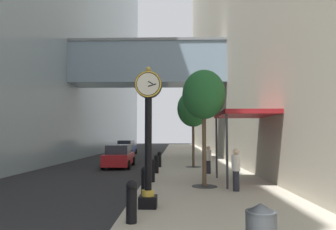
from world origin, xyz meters
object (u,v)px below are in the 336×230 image
bollard_nearest (132,200)px  bollard_second (145,180)px  street_tree_near (204,95)px  pedestrian_walking (208,159)px  bollard_fifth (159,159)px  street_clock (148,129)px  car_blue_near (126,148)px  bollard_fourth (156,163)px  pedestrian_by_clock (236,169)px  bollard_third (152,170)px  car_red_mid (119,156)px  street_tree_mid_near (193,109)px

bollard_nearest → bollard_second: 3.32m
street_tree_near → pedestrian_walking: bearing=81.5°
bollard_fifth → pedestrian_walking: 4.61m
street_clock → car_blue_near: bearing=100.6°
bollard_fourth → pedestrian_by_clock: (3.52, -5.54, 0.32)m
bollard_third → bollard_nearest: bearing=-90.0°
bollard_nearest → car_red_mid: bearing=101.8°
bollard_second → bollard_fourth: bearing=90.0°
bollard_fourth → car_blue_near: size_ratio=0.23×
bollard_nearest → car_blue_near: 28.86m
bollard_fifth → car_red_mid: 3.19m
street_tree_near → pedestrian_walking: street_tree_near is taller
pedestrian_by_clock → car_red_mid: bearing=123.3°
bollard_second → pedestrian_walking: 7.15m
pedestrian_walking → street_tree_mid_near: bearing=100.3°
bollard_second → bollard_third: same height
street_tree_mid_near → car_blue_near: bearing=115.4°
bollard_nearest → street_tree_near: street_tree_near is taller
street_tree_near → pedestrian_walking: size_ratio=3.21×
bollard_fourth → street_tree_near: 6.12m
pedestrian_walking → pedestrian_by_clock: size_ratio=0.95×
bollard_nearest → pedestrian_by_clock: pedestrian_by_clock is taller
bollard_fifth → pedestrian_walking: (3.01, -3.48, 0.27)m
street_tree_near → street_tree_mid_near: street_tree_mid_near is taller
street_clock → bollard_fifth: street_clock is taller
bollard_second → street_tree_near: size_ratio=0.21×
bollard_second → bollard_fourth: (0.00, 6.64, 0.00)m
street_clock → bollard_second: size_ratio=4.05×
bollard_nearest → bollard_third: (0.00, 6.64, 0.00)m
bollard_nearest → street_tree_mid_near: street_tree_mid_near is taller
bollard_nearest → bollard_third: 6.64m
street_clock → car_blue_near: (-5.04, 26.84, -1.70)m
bollard_fourth → pedestrian_walking: bearing=-3.1°
street_clock → bollard_third: street_clock is taller
bollard_nearest → pedestrian_walking: bearing=72.9°
bollard_fourth → bollard_second: bearing=-90.0°
pedestrian_walking → car_blue_near: (-7.79, 18.66, -0.14)m
bollard_third → car_red_mid: bearing=111.3°
bollard_fourth → bollard_fifth: bearing=90.0°
bollard_nearest → pedestrian_walking: pedestrian_walking is taller
bollard_third → street_tree_mid_near: size_ratio=0.20×
street_tree_near → pedestrian_by_clock: street_tree_near is taller
street_clock → street_tree_near: 4.62m
bollard_third → bollard_fifth: (0.00, 6.64, 0.00)m
bollard_third → car_red_mid: (-3.01, 7.70, 0.10)m
street_tree_near → pedestrian_by_clock: 3.43m
street_tree_mid_near → bollard_nearest: bearing=-100.0°
street_clock → car_blue_near: 27.37m
bollard_third → bollard_fourth: 3.32m
street_clock → bollard_nearest: (-0.27, -1.61, -1.82)m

